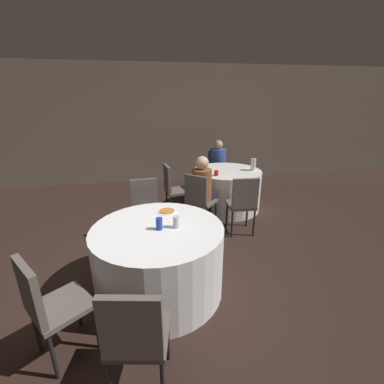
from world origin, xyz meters
TOP-DOWN VIEW (x-y plane):
  - ground_plane at (0.00, 0.00)m, footprint 16.00×16.00m
  - wall_back at (0.00, 4.16)m, footprint 16.00×0.06m
  - table_near at (0.22, -0.01)m, footprint 1.35×1.35m
  - table_far at (1.57, 2.07)m, footprint 1.26×1.26m
  - chair_near_southwest at (-0.63, -0.69)m, footprint 0.56×0.56m
  - chair_near_north at (0.08, 1.07)m, footprint 0.45×0.45m
  - chair_near_south at (0.03, -1.09)m, footprint 0.46×0.47m
  - chair_far_southwest at (0.89, 1.28)m, footprint 0.56×0.56m
  - chair_far_north at (1.64, 3.11)m, footprint 0.43×0.43m
  - chair_far_south at (1.51, 1.03)m, footprint 0.42×0.43m
  - chair_far_west at (0.53, 1.91)m, footprint 0.46×0.46m
  - person_blue_shirt at (1.63, 2.95)m, footprint 0.36×0.52m
  - person_floral_shirt at (1.00, 1.41)m, footprint 0.44×0.45m
  - pizza_plate_near at (0.34, 0.36)m, footprint 0.23×0.23m
  - soda_can_silver at (0.41, -0.04)m, footprint 0.07×0.07m
  - soda_can_blue at (0.24, -0.05)m, footprint 0.07×0.07m
  - bottle_far at (2.04, 1.99)m, footprint 0.09×0.09m
  - cup_far at (1.28, 1.76)m, footprint 0.08×0.08m

SIDE VIEW (x-z plane):
  - ground_plane at x=0.00m, z-range 0.00..0.00m
  - table_near at x=0.22m, z-range 0.00..0.75m
  - table_far at x=1.57m, z-range 0.00..0.75m
  - chair_near_southwest at x=-0.63m, z-range 0.09..1.02m
  - chair_near_north at x=0.08m, z-range 0.09..1.02m
  - chair_near_south at x=0.03m, z-range 0.09..1.02m
  - chair_far_southwest at x=0.89m, z-range 0.09..1.02m
  - chair_far_north at x=1.64m, z-range 0.09..1.02m
  - chair_far_south at x=1.51m, z-range 0.09..1.02m
  - chair_far_west at x=0.53m, z-range 0.09..1.02m
  - person_floral_shirt at x=1.00m, z-range 0.00..1.18m
  - person_blue_shirt at x=1.63m, z-range 0.02..1.18m
  - pizza_plate_near at x=0.34m, z-range 0.75..0.77m
  - cup_far at x=1.28m, z-range 0.75..0.84m
  - soda_can_silver at x=0.41m, z-range 0.75..0.87m
  - soda_can_blue at x=0.24m, z-range 0.75..0.87m
  - bottle_far at x=2.04m, z-range 0.75..0.97m
  - wall_back at x=0.00m, z-range 0.00..2.80m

